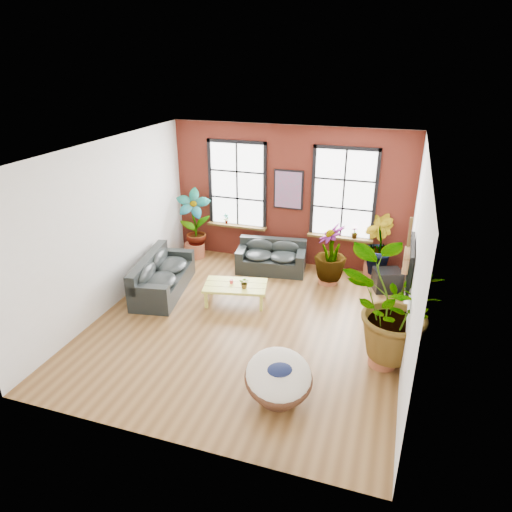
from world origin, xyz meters
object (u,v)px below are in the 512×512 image
(coffee_table, at_px, (235,287))
(papasan_chair, at_px, (279,378))
(sofa_back, at_px, (272,257))
(sofa_left, at_px, (161,276))

(coffee_table, relative_size, papasan_chair, 1.04)
(sofa_back, bearing_deg, papasan_chair, -80.31)
(papasan_chair, bearing_deg, sofa_left, 118.18)
(sofa_back, height_order, coffee_table, sofa_back)
(papasan_chair, bearing_deg, coffee_table, 97.65)
(sofa_back, distance_m, papasan_chair, 4.72)
(sofa_left, xyz_separation_m, papasan_chair, (3.50, -2.64, 0.03))
(coffee_table, height_order, papasan_chair, papasan_chair)
(sofa_back, relative_size, papasan_chair, 1.26)
(sofa_back, bearing_deg, coffee_table, -106.98)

